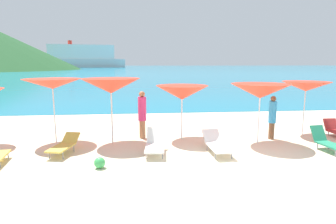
{
  "coord_description": "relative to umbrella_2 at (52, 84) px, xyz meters",
  "views": [
    {
      "loc": [
        -2.91,
        -7.69,
        2.93
      ],
      "look_at": [
        -1.89,
        2.31,
        1.2
      ],
      "focal_mm": 30.09,
      "sensor_mm": 36.0,
      "label": 1
    }
  ],
  "objects": [
    {
      "name": "beach_ball",
      "position": [
        2.0,
        -2.9,
        -2.04
      ],
      "size": [
        0.32,
        0.32,
        0.32
      ],
      "primitive_type": "sphere",
      "color": "#3FB259",
      "rests_on": "ground_plane"
    },
    {
      "name": "ground_plane",
      "position": [
        6.06,
        7.03,
        -2.35
      ],
      "size": [
        50.0,
        100.0,
        0.3
      ],
      "primitive_type": "cube",
      "color": "beige"
    },
    {
      "name": "lounge_chair_7",
      "position": [
        3.64,
        -1.72,
        -1.87
      ],
      "size": [
        0.72,
        1.5,
        0.75
      ],
      "rotation": [
        0.0,
        0.0,
        -0.09
      ],
      "color": "white",
      "rests_on": "ground_plane"
    },
    {
      "name": "lounge_chair_6",
      "position": [
        0.66,
        -1.43,
        -1.9
      ],
      "size": [
        0.85,
        1.54,
        0.56
      ],
      "rotation": [
        0.0,
        0.0,
        -0.23
      ],
      "color": "#D8BF4C",
      "rests_on": "ground_plane"
    },
    {
      "name": "ocean_water",
      "position": [
        6.06,
        225.88,
        -2.19
      ],
      "size": [
        650.0,
        440.0,
        0.02
      ],
      "primitive_type": "cube",
      "color": "teal",
      "rests_on": "ground_plane"
    },
    {
      "name": "umbrella_4",
      "position": [
        4.79,
        0.01,
        -0.37
      ],
      "size": [
        2.05,
        2.05,
        2.11
      ],
      "color": "silver",
      "rests_on": "ground_plane"
    },
    {
      "name": "beachgoer_0",
      "position": [
        3.25,
        0.28,
        -1.19
      ],
      "size": [
        0.32,
        0.32,
        1.87
      ],
      "rotation": [
        0.0,
        0.0,
        2.46
      ],
      "color": "#A3704C",
      "rests_on": "ground_plane"
    },
    {
      "name": "lounge_chair_5",
      "position": [
        9.48,
        -2.06,
        -1.87
      ],
      "size": [
        0.69,
        1.49,
        0.77
      ],
      "rotation": [
        0.0,
        0.0,
        0.12
      ],
      "color": "#268C66",
      "rests_on": "ground_plane"
    },
    {
      "name": "umbrella_6",
      "position": [
        9.91,
        0.15,
        -0.19
      ],
      "size": [
        2.0,
        2.0,
        2.21
      ],
      "color": "silver",
      "rests_on": "ground_plane"
    },
    {
      "name": "cruise_ship",
      "position": [
        -41.0,
        218.21,
        5.54
      ],
      "size": [
        66.43,
        20.79,
        20.43
      ],
      "rotation": [
        0.0,
        0.0,
        0.18
      ],
      "color": "silver",
      "rests_on": "ocean_water"
    },
    {
      "name": "umbrella_2",
      "position": [
        0.0,
        0.0,
        0.0
      ],
      "size": [
        2.15,
        2.15,
        2.39
      ],
      "color": "silver",
      "rests_on": "ground_plane"
    },
    {
      "name": "umbrella_5",
      "position": [
        7.5,
        -0.92,
        -0.25
      ],
      "size": [
        2.16,
        2.16,
        2.22
      ],
      "color": "silver",
      "rests_on": "ground_plane"
    },
    {
      "name": "beachgoer_3",
      "position": [
        8.29,
        -0.37,
        -1.29
      ],
      "size": [
        0.29,
        0.29,
        1.7
      ],
      "rotation": [
        0.0,
        0.0,
        1.44
      ],
      "color": "brown",
      "rests_on": "ground_plane"
    },
    {
      "name": "lounge_chair_11",
      "position": [
        5.7,
        -1.84,
        -1.9
      ],
      "size": [
        0.69,
        1.77,
        0.61
      ],
      "rotation": [
        0.0,
        0.0,
        0.05
      ],
      "color": "white",
      "rests_on": "ground_plane"
    },
    {
      "name": "umbrella_3",
      "position": [
        2.13,
        -0.27,
        -0.07
      ],
      "size": [
        2.18,
        2.18,
        2.4
      ],
      "color": "silver",
      "rests_on": "ground_plane"
    }
  ]
}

